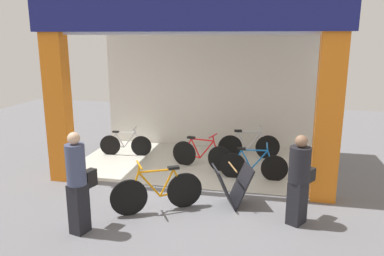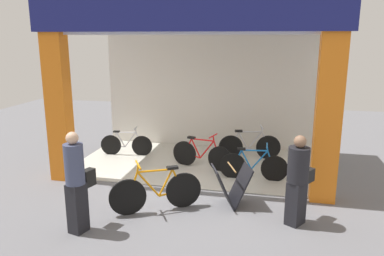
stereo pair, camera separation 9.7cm
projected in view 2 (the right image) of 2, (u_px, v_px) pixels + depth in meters
ground_plane at (184, 188)px, 8.28m from camera, size 20.36×20.36×0.00m
shop_facade at (200, 80)px, 9.45m from camera, size 6.38×3.67×4.03m
bicycle_inside_0 at (126, 144)px, 10.50m from camera, size 1.43×0.39×0.79m
bicycle_inside_1 at (253, 166)px, 8.69m from camera, size 1.55×0.42×0.85m
bicycle_inside_2 at (202, 155)px, 9.44m from camera, size 1.58×0.53×0.89m
bicycle_inside_3 at (249, 146)px, 10.17m from camera, size 1.63×0.46×0.91m
bicycle_parked_0 at (157, 192)px, 7.13m from camera, size 1.54×0.92×0.97m
sandwich_board_sign at (231, 186)px, 7.37m from camera, size 0.87×0.80×0.80m
pedestrian_0 at (76, 182)px, 6.27m from camera, size 0.39×0.61×1.74m
pedestrian_1 at (298, 179)px, 6.55m from camera, size 0.57×0.69×1.61m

